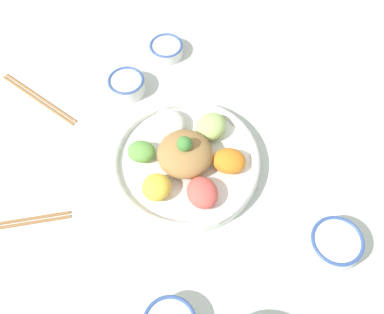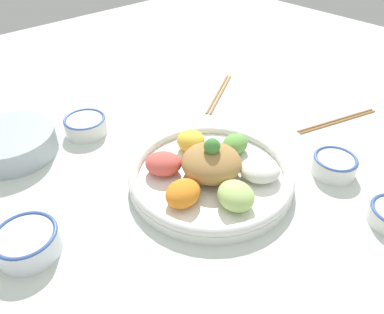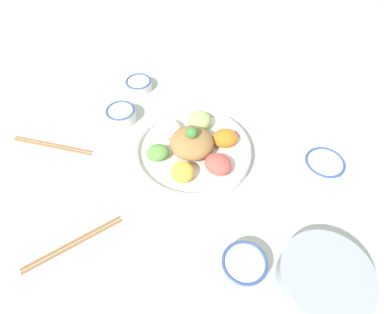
{
  "view_description": "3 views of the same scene",
  "coord_description": "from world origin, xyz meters",
  "px_view_note": "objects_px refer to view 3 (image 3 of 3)",
  "views": [
    {
      "loc": [
        -0.21,
        0.48,
        0.89
      ],
      "look_at": [
        -0.05,
        0.04,
        0.09
      ],
      "focal_mm": 42.0,
      "sensor_mm": 36.0,
      "label": 1
    },
    {
      "loc": [
        -0.45,
        -0.4,
        0.52
      ],
      "look_at": [
        -0.03,
        0.06,
        0.05
      ],
      "focal_mm": 35.0,
      "sensor_mm": 36.0,
      "label": 2
    },
    {
      "loc": [
        0.01,
        0.6,
        0.71
      ],
      "look_at": [
        -0.02,
        0.05,
        0.03
      ],
      "focal_mm": 30.0,
      "sensor_mm": 36.0,
      "label": 3
    }
  ],
  "objects_px": {
    "salad_platter": "(192,148)",
    "rice_bowl_blue": "(121,114)",
    "rice_bowl_plain": "(244,265)",
    "side_serving_bowl": "(325,277)",
    "serving_spoon_main": "(277,116)",
    "chopsticks_pair_near": "(52,145)",
    "sauce_bowl_dark": "(323,166)",
    "sauce_bowl_red": "(139,84)",
    "chopsticks_pair_far": "(73,243)"
  },
  "relations": [
    {
      "from": "salad_platter",
      "to": "sauce_bowl_dark",
      "type": "distance_m",
      "value": 0.36
    },
    {
      "from": "sauce_bowl_red",
      "to": "serving_spoon_main",
      "type": "xyz_separation_m",
      "value": [
        -0.45,
        0.16,
        -0.02
      ]
    },
    {
      "from": "rice_bowl_plain",
      "to": "chopsticks_pair_far",
      "type": "relative_size",
      "value": 0.46
    },
    {
      "from": "sauce_bowl_dark",
      "to": "side_serving_bowl",
      "type": "bearing_deg",
      "value": 72.99
    },
    {
      "from": "rice_bowl_plain",
      "to": "side_serving_bowl",
      "type": "xyz_separation_m",
      "value": [
        -0.17,
        0.04,
        0.01
      ]
    },
    {
      "from": "rice_bowl_plain",
      "to": "side_serving_bowl",
      "type": "bearing_deg",
      "value": 167.27
    },
    {
      "from": "sauce_bowl_dark",
      "to": "chopsticks_pair_far",
      "type": "bearing_deg",
      "value": 15.49
    },
    {
      "from": "side_serving_bowl",
      "to": "chopsticks_pair_far",
      "type": "bearing_deg",
      "value": -11.89
    },
    {
      "from": "sauce_bowl_red",
      "to": "chopsticks_pair_far",
      "type": "xyz_separation_m",
      "value": [
        0.13,
        0.56,
        -0.02
      ]
    },
    {
      "from": "salad_platter",
      "to": "sauce_bowl_red",
      "type": "height_order",
      "value": "salad_platter"
    },
    {
      "from": "rice_bowl_plain",
      "to": "side_serving_bowl",
      "type": "relative_size",
      "value": 0.51
    },
    {
      "from": "sauce_bowl_red",
      "to": "chopsticks_pair_near",
      "type": "relative_size",
      "value": 0.36
    },
    {
      "from": "rice_bowl_plain",
      "to": "serving_spoon_main",
      "type": "distance_m",
      "value": 0.51
    },
    {
      "from": "rice_bowl_plain",
      "to": "serving_spoon_main",
      "type": "bearing_deg",
      "value": -110.94
    },
    {
      "from": "rice_bowl_plain",
      "to": "chopsticks_pair_far",
      "type": "height_order",
      "value": "rice_bowl_plain"
    },
    {
      "from": "salad_platter",
      "to": "chopsticks_pair_near",
      "type": "xyz_separation_m",
      "value": [
        0.41,
        -0.05,
        -0.02
      ]
    },
    {
      "from": "rice_bowl_blue",
      "to": "side_serving_bowl",
      "type": "relative_size",
      "value": 0.46
    },
    {
      "from": "side_serving_bowl",
      "to": "chopsticks_pair_near",
      "type": "xyz_separation_m",
      "value": [
        0.67,
        -0.43,
        -0.03
      ]
    },
    {
      "from": "side_serving_bowl",
      "to": "serving_spoon_main",
      "type": "distance_m",
      "value": 0.52
    },
    {
      "from": "chopsticks_pair_far",
      "to": "serving_spoon_main",
      "type": "bearing_deg",
      "value": 4.92
    },
    {
      "from": "salad_platter",
      "to": "rice_bowl_plain",
      "type": "bearing_deg",
      "value": 105.72
    },
    {
      "from": "sauce_bowl_dark",
      "to": "rice_bowl_blue",
      "type": "bearing_deg",
      "value": -22.56
    },
    {
      "from": "side_serving_bowl",
      "to": "rice_bowl_plain",
      "type": "bearing_deg",
      "value": -12.73
    },
    {
      "from": "salad_platter",
      "to": "rice_bowl_blue",
      "type": "bearing_deg",
      "value": -35.76
    },
    {
      "from": "sauce_bowl_dark",
      "to": "serving_spoon_main",
      "type": "bearing_deg",
      "value": -71.9
    },
    {
      "from": "sauce_bowl_dark",
      "to": "rice_bowl_plain",
      "type": "xyz_separation_m",
      "value": [
        0.26,
        0.26,
        -0.0
      ]
    },
    {
      "from": "rice_bowl_blue",
      "to": "chopsticks_pair_near",
      "type": "height_order",
      "value": "rice_bowl_blue"
    },
    {
      "from": "salad_platter",
      "to": "serving_spoon_main",
      "type": "height_order",
      "value": "salad_platter"
    },
    {
      "from": "salad_platter",
      "to": "chopsticks_pair_far",
      "type": "bearing_deg",
      "value": 41.47
    },
    {
      "from": "rice_bowl_plain",
      "to": "chopsticks_pair_near",
      "type": "distance_m",
      "value": 0.64
    },
    {
      "from": "salad_platter",
      "to": "rice_bowl_blue",
      "type": "height_order",
      "value": "salad_platter"
    },
    {
      "from": "sauce_bowl_red",
      "to": "side_serving_bowl",
      "type": "relative_size",
      "value": 0.45
    },
    {
      "from": "rice_bowl_blue",
      "to": "rice_bowl_plain",
      "type": "xyz_separation_m",
      "value": [
        -0.31,
        0.49,
        0.0
      ]
    },
    {
      "from": "chopsticks_pair_near",
      "to": "serving_spoon_main",
      "type": "bearing_deg",
      "value": -155.94
    },
    {
      "from": "salad_platter",
      "to": "sauce_bowl_red",
      "type": "relative_size",
      "value": 3.8
    },
    {
      "from": "chopsticks_pair_near",
      "to": "serving_spoon_main",
      "type": "distance_m",
      "value": 0.7
    },
    {
      "from": "salad_platter",
      "to": "serving_spoon_main",
      "type": "bearing_deg",
      "value": -153.2
    },
    {
      "from": "chopsticks_pair_far",
      "to": "rice_bowl_plain",
      "type": "bearing_deg",
      "value": -41.58
    },
    {
      "from": "rice_bowl_plain",
      "to": "chopsticks_pair_near",
      "type": "height_order",
      "value": "rice_bowl_plain"
    },
    {
      "from": "salad_platter",
      "to": "rice_bowl_blue",
      "type": "xyz_separation_m",
      "value": [
        0.21,
        -0.15,
        -0.0
      ]
    },
    {
      "from": "rice_bowl_blue",
      "to": "side_serving_bowl",
      "type": "height_order",
      "value": "side_serving_bowl"
    },
    {
      "from": "rice_bowl_plain",
      "to": "salad_platter",
      "type": "bearing_deg",
      "value": -74.28
    },
    {
      "from": "sauce_bowl_red",
      "to": "side_serving_bowl",
      "type": "height_order",
      "value": "side_serving_bowl"
    },
    {
      "from": "sauce_bowl_red",
      "to": "side_serving_bowl",
      "type": "xyz_separation_m",
      "value": [
        -0.43,
        0.68,
        0.01
      ]
    },
    {
      "from": "sauce_bowl_dark",
      "to": "serving_spoon_main",
      "type": "height_order",
      "value": "sauce_bowl_dark"
    },
    {
      "from": "sauce_bowl_dark",
      "to": "chopsticks_pair_far",
      "type": "xyz_separation_m",
      "value": [
        0.65,
        0.18,
        -0.02
      ]
    },
    {
      "from": "serving_spoon_main",
      "to": "rice_bowl_plain",
      "type": "bearing_deg",
      "value": -69.81
    },
    {
      "from": "rice_bowl_blue",
      "to": "serving_spoon_main",
      "type": "height_order",
      "value": "rice_bowl_blue"
    },
    {
      "from": "sauce_bowl_dark",
      "to": "chopsticks_pair_near",
      "type": "distance_m",
      "value": 0.77
    },
    {
      "from": "chopsticks_pair_near",
      "to": "sauce_bowl_dark",
      "type": "bearing_deg",
      "value": -173.17
    }
  ]
}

